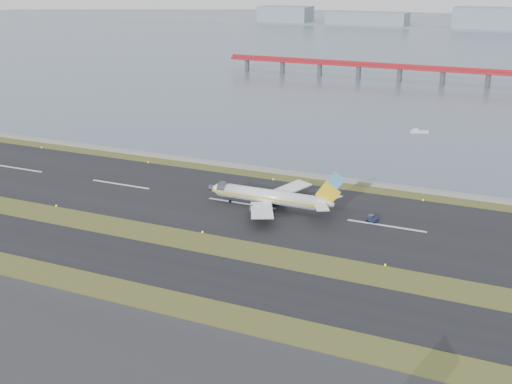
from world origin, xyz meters
TOP-DOWN VIEW (x-y plane):
  - ground at (0.00, 0.00)m, footprint 1000.00×1000.00m
  - apron_strip at (0.00, -55.00)m, footprint 1000.00×50.00m
  - taxiway_strip at (0.00, -12.00)m, footprint 1000.00×18.00m
  - runway_strip at (0.00, 30.00)m, footprint 1000.00×45.00m
  - seawall at (0.00, 60.00)m, footprint 1000.00×2.50m
  - bay_water at (0.00, 460.00)m, footprint 1400.00×800.00m
  - red_pier at (20.00, 250.00)m, footprint 260.00×5.00m
  - far_shoreline at (13.62, 620.00)m, footprint 1400.00×80.00m
  - airliner at (9.18, 29.45)m, footprint 38.52×32.89m
  - pushback_tug at (35.95, 31.34)m, footprint 3.19×2.43m
  - workboat_near at (29.27, 130.52)m, footprint 7.29×4.59m

SIDE VIEW (x-z plane):
  - ground at x=0.00m, z-range 0.00..0.00m
  - bay_water at x=0.00m, z-range -0.65..0.65m
  - apron_strip at x=0.00m, z-range 0.00..0.10m
  - taxiway_strip at x=0.00m, z-range 0.00..0.10m
  - runway_strip at x=0.00m, z-range 0.00..0.10m
  - seawall at x=0.00m, z-range 0.00..1.00m
  - workboat_near at x=29.27m, z-range -0.31..1.38m
  - pushback_tug at x=35.95m, z-range -0.03..1.78m
  - airliner at x=9.18m, z-range -2.94..9.86m
  - far_shoreline at x=13.62m, z-range -24.18..36.32m
  - red_pier at x=20.00m, z-range 2.18..12.38m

